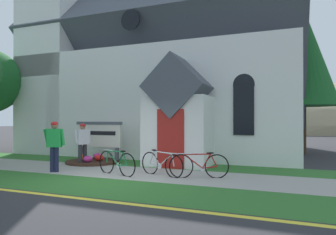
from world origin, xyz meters
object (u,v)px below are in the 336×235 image
object	(u,v)px
bicycle_green	(199,165)
cyclist_in_blue_jersey	(83,141)
church_sign	(99,135)
bicycle_blue	(161,164)
bicycle_silver	(117,163)
roadside_conifer	(303,56)
cyclist_in_green_jersey	(54,143)

from	to	relation	value
bicycle_green	cyclist_in_blue_jersey	world-z (taller)	cyclist_in_blue_jersey
church_sign	bicycle_blue	bearing A→B (deg)	-29.01
bicycle_silver	roadside_conifer	xyz separation A→B (m)	(5.68, 8.72, 4.59)
bicycle_blue	bicycle_green	bearing A→B (deg)	3.70
church_sign	cyclist_in_blue_jersey	bearing A→B (deg)	-94.36
bicycle_silver	cyclist_in_green_jersey	bearing A→B (deg)	-171.76
cyclist_in_green_jersey	roadside_conifer	xyz separation A→B (m)	(7.84, 9.04, 3.99)
bicycle_silver	bicycle_blue	distance (m)	1.41
cyclist_in_green_jersey	church_sign	bearing A→B (deg)	92.50
bicycle_green	bicycle_silver	distance (m)	2.58
church_sign	bicycle_blue	size ratio (longest dim) A/B	1.33
bicycle_green	bicycle_blue	distance (m)	1.18
church_sign	cyclist_in_green_jersey	bearing A→B (deg)	-87.50
bicycle_green	cyclist_in_blue_jersey	distance (m)	5.02
bicycle_green	roadside_conifer	xyz separation A→B (m)	(3.14, 8.27, 4.60)
bicycle_green	cyclist_in_green_jersey	distance (m)	4.80
bicycle_green	roadside_conifer	size ratio (longest dim) A/B	0.22
bicycle_green	bicycle_silver	world-z (taller)	bicycle_silver
bicycle_blue	cyclist_in_green_jersey	distance (m)	3.64
church_sign	bicycle_silver	size ratio (longest dim) A/B	1.32
bicycle_silver	bicycle_blue	bearing A→B (deg)	15.39
church_sign	cyclist_in_blue_jersey	distance (m)	0.99
bicycle_blue	church_sign	bearing A→B (deg)	150.99
bicycle_green	cyclist_in_green_jersey	bearing A→B (deg)	-170.78
church_sign	cyclist_in_blue_jersey	world-z (taller)	church_sign
church_sign	bicycle_green	distance (m)	5.24
bicycle_green	bicycle_blue	bearing A→B (deg)	-176.30
church_sign	bicycle_green	xyz separation A→B (m)	(4.82, -1.94, -0.71)
church_sign	roadside_conifer	distance (m)	10.88
bicycle_blue	bicycle_silver	bearing A→B (deg)	-164.61
bicycle_green	bicycle_silver	xyz separation A→B (m)	(-2.54, -0.45, 0.01)
bicycle_green	church_sign	bearing A→B (deg)	158.06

